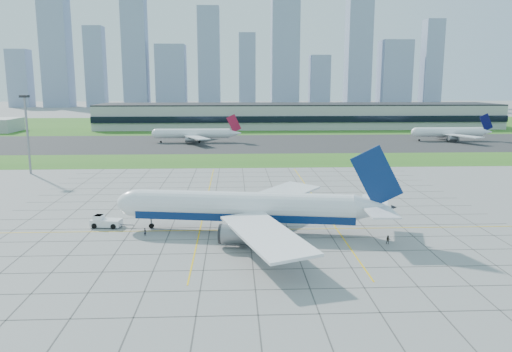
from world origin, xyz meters
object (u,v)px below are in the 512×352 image
Objects in this scene: airliner at (247,208)px; distant_jet_1 at (194,133)px; pushback_tug at (105,222)px; crew_near at (145,232)px; light_mast at (27,124)px; distant_jet_2 at (450,132)px; crew_far at (388,240)px.

airliner is 1.34× the size of distant_jet_1.
pushback_tug is (-29.37, 4.61, -3.81)m from airliner.
distant_jet_1 reaches higher than crew_near.
pushback_tug reaches higher than crew_near.
light_mast is 197.79m from distant_jet_2.
light_mast is 16.51× the size of crew_near.
crew_near is (9.41, -6.57, -0.33)m from pushback_tug.
airliner is at bearing -81.78° from distant_jet_1.
crew_far is 0.04× the size of distant_jet_2.
airliner is (69.49, -68.19, -11.26)m from light_mast.
crew_far is 0.04× the size of distant_jet_1.
pushback_tug is 148.13m from distant_jet_1.
distant_jet_1 is at bearing 107.38° from airliner.
distant_jet_1 is (47.46, 84.32, -11.69)m from light_mast.
crew_far is at bearing -38.99° from light_mast.
crew_far is 182.61m from distant_jet_2.
distant_jet_2 is at bearing 81.23° from crew_far.
distant_jet_2 reaches higher than crew_far.
distant_jet_2 is at bearing 0.55° from distant_jet_1.
pushback_tug is at bearing -175.93° from crew_far.
distant_jet_1 reaches higher than crew_far.
distant_jet_2 is (128.40, 155.73, 3.71)m from crew_near.
distant_jet_2 reaches higher than pushback_tug.
light_mast is at bearing 55.85° from crew_near.
distant_jet_1 is at bearing -179.45° from distant_jet_2.
crew_far is (26.08, -9.18, -4.07)m from airliner.
distant_jet_1 is 130.48m from distant_jet_2.
distant_jet_2 is (82.36, 162.94, 3.64)m from crew_far.
crew_far is at bearing -73.43° from distant_jet_1.
crew_near is at bearing -89.23° from distant_jet_1.
crew_near is 0.92× the size of crew_far.
crew_far is (55.44, -13.79, -0.26)m from pushback_tug.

